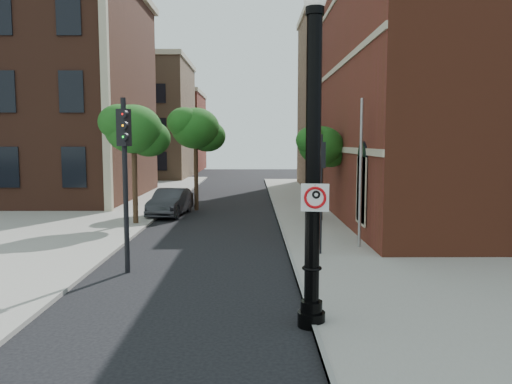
{
  "coord_description": "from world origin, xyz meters",
  "views": [
    {
      "loc": [
        0.78,
        -9.88,
        3.88
      ],
      "look_at": [
        0.87,
        2.0,
        2.67
      ],
      "focal_mm": 35.0,
      "sensor_mm": 36.0,
      "label": 1
    }
  ],
  "objects_px": {
    "no_parking_sign": "(315,197)",
    "traffic_signal_right": "(321,175)",
    "lamppost": "(313,175)",
    "traffic_signal_left": "(125,156)",
    "parked_car": "(171,202)"
  },
  "relations": [
    {
      "from": "parked_car",
      "to": "traffic_signal_right",
      "type": "bearing_deg",
      "value": -48.88
    },
    {
      "from": "traffic_signal_left",
      "to": "traffic_signal_right",
      "type": "xyz_separation_m",
      "value": [
        5.98,
        1.96,
        -0.68
      ]
    },
    {
      "from": "parked_car",
      "to": "no_parking_sign",
      "type": "bearing_deg",
      "value": -64.32
    },
    {
      "from": "no_parking_sign",
      "to": "traffic_signal_right",
      "type": "xyz_separation_m",
      "value": [
        1.0,
        6.5,
        0.02
      ]
    },
    {
      "from": "no_parking_sign",
      "to": "lamppost",
      "type": "bearing_deg",
      "value": 106.03
    },
    {
      "from": "lamppost",
      "to": "traffic_signal_left",
      "type": "bearing_deg",
      "value": 138.61
    },
    {
      "from": "no_parking_sign",
      "to": "traffic_signal_left",
      "type": "distance_m",
      "value": 6.76
    },
    {
      "from": "lamppost",
      "to": "traffic_signal_left",
      "type": "relative_size",
      "value": 1.35
    },
    {
      "from": "no_parking_sign",
      "to": "traffic_signal_right",
      "type": "height_order",
      "value": "traffic_signal_right"
    },
    {
      "from": "lamppost",
      "to": "traffic_signal_left",
      "type": "xyz_separation_m",
      "value": [
        -4.95,
        4.36,
        0.27
      ]
    },
    {
      "from": "parked_car",
      "to": "lamppost",
      "type": "bearing_deg",
      "value": -64.21
    },
    {
      "from": "lamppost",
      "to": "parked_car",
      "type": "distance_m",
      "value": 16.96
    },
    {
      "from": "traffic_signal_right",
      "to": "lamppost",
      "type": "bearing_deg",
      "value": -107.1
    },
    {
      "from": "traffic_signal_left",
      "to": "traffic_signal_right",
      "type": "relative_size",
      "value": 1.25
    },
    {
      "from": "lamppost",
      "to": "no_parking_sign",
      "type": "height_order",
      "value": "lamppost"
    }
  ]
}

